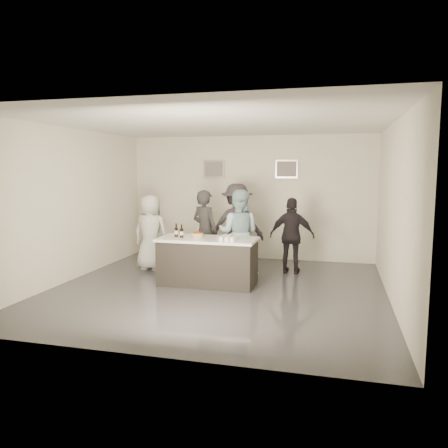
% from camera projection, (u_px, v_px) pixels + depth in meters
% --- Properties ---
extents(floor, '(6.00, 6.00, 0.00)m').
position_uv_depth(floor, '(217.00, 289.00, 8.04)').
color(floor, '#3D3D42').
rests_on(floor, ground).
extents(ceiling, '(6.00, 6.00, 0.00)m').
position_uv_depth(ceiling, '(217.00, 123.00, 7.66)').
color(ceiling, white).
extents(wall_back, '(6.00, 0.04, 3.00)m').
position_uv_depth(wall_back, '(250.00, 198.00, 10.73)').
color(wall_back, white).
rests_on(wall_back, ground).
extents(wall_front, '(6.00, 0.04, 3.00)m').
position_uv_depth(wall_front, '(147.00, 231.00, 4.97)').
color(wall_front, white).
rests_on(wall_front, ground).
extents(wall_left, '(0.04, 6.00, 3.00)m').
position_uv_depth(wall_left, '(71.00, 205.00, 8.60)').
color(wall_left, white).
rests_on(wall_left, ground).
extents(wall_right, '(0.04, 6.00, 3.00)m').
position_uv_depth(wall_right, '(394.00, 212.00, 7.10)').
color(wall_right, white).
rests_on(wall_right, ground).
extents(picture_left, '(0.54, 0.04, 0.44)m').
position_uv_depth(picture_left, '(214.00, 169.00, 10.84)').
color(picture_left, '#B2B2B7').
rests_on(picture_left, wall_back).
extents(picture_right, '(0.54, 0.04, 0.44)m').
position_uv_depth(picture_right, '(287.00, 169.00, 10.39)').
color(picture_right, '#B2B2B7').
rests_on(picture_right, wall_back).
extents(bar_counter, '(1.86, 0.86, 0.90)m').
position_uv_depth(bar_counter, '(208.00, 261.00, 8.32)').
color(bar_counter, white).
rests_on(bar_counter, ground).
extents(cake, '(0.22, 0.22, 0.08)m').
position_uv_depth(cake, '(198.00, 236.00, 8.31)').
color(cake, gold).
rests_on(cake, bar_counter).
extents(beer_bottle_a, '(0.07, 0.07, 0.26)m').
position_uv_depth(beer_bottle_a, '(176.00, 230.00, 8.40)').
color(beer_bottle_a, black).
rests_on(beer_bottle_a, bar_counter).
extents(beer_bottle_b, '(0.07, 0.07, 0.26)m').
position_uv_depth(beer_bottle_b, '(182.00, 231.00, 8.30)').
color(beer_bottle_b, black).
rests_on(beer_bottle_b, bar_counter).
extents(tumbler_cluster, '(0.30, 0.40, 0.08)m').
position_uv_depth(tumbler_cluster, '(229.00, 238.00, 8.03)').
color(tumbler_cluster, orange).
rests_on(tumbler_cluster, bar_counter).
extents(candles, '(0.24, 0.08, 0.01)m').
position_uv_depth(candles, '(189.00, 240.00, 8.03)').
color(candles, pink).
rests_on(candles, bar_counter).
extents(person_main_black, '(0.76, 0.65, 1.76)m').
position_uv_depth(person_main_black, '(205.00, 231.00, 9.31)').
color(person_main_black, '#272727').
rests_on(person_main_black, ground).
extents(person_main_blue, '(0.87, 0.68, 1.79)m').
position_uv_depth(person_main_blue, '(238.00, 233.00, 8.98)').
color(person_main_blue, '#9FC8D1').
rests_on(person_main_blue, ground).
extents(person_guest_left, '(0.85, 0.59, 1.65)m').
position_uv_depth(person_guest_left, '(151.00, 232.00, 9.54)').
color(person_guest_left, silver).
rests_on(person_guest_left, ground).
extents(person_guest_right, '(0.96, 0.43, 1.60)m').
position_uv_depth(person_guest_right, '(292.00, 236.00, 9.18)').
color(person_guest_right, black).
rests_on(person_guest_right, ground).
extents(person_guest_back, '(1.26, 0.78, 1.87)m').
position_uv_depth(person_guest_back, '(237.00, 225.00, 9.88)').
color(person_guest_back, '#352F38').
rests_on(person_guest_back, ground).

